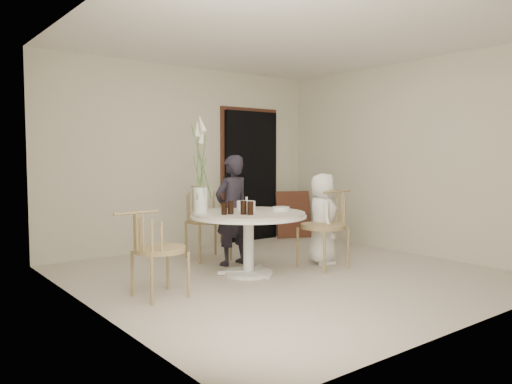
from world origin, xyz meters
TOP-DOWN VIEW (x-y plane):
  - ground at (0.00, 0.00)m, footprint 4.50×4.50m
  - room_shell at (0.00, 0.00)m, footprint 4.50×4.50m
  - doorway at (1.15, 2.19)m, footprint 1.00×0.10m
  - door_trim at (1.15, 2.23)m, footprint 1.12×0.03m
  - table at (-0.35, 0.25)m, footprint 1.33×1.33m
  - picture_frame at (1.87, 1.95)m, footprint 0.61×0.39m
  - chair_far at (-0.24, 1.42)m, footprint 0.58×0.62m
  - chair_right at (0.73, -0.00)m, footprint 0.59×0.55m
  - chair_left at (-1.70, 0.04)m, footprint 0.53×0.50m
  - girl at (-0.19, 0.81)m, footprint 0.53×0.38m
  - boy at (0.76, 0.16)m, footprint 0.61×0.67m
  - birthday_cake at (-0.24, 0.45)m, footprint 0.22×0.22m
  - cola_tumbler_a at (-0.54, 0.09)m, footprint 0.07×0.07m
  - cola_tumbler_b at (-0.50, 0.01)m, footprint 0.08×0.08m
  - cola_tumbler_c at (-0.72, 0.20)m, footprint 0.07×0.07m
  - cola_tumbler_d at (-0.63, 0.20)m, footprint 0.07×0.07m
  - plate_stack at (0.02, 0.11)m, footprint 0.22×0.22m
  - flower_vase at (-0.85, 0.48)m, footprint 0.16×0.16m

SIDE VIEW (x-z plane):
  - ground at x=0.00m, z-range 0.00..0.00m
  - picture_frame at x=1.87m, z-range 0.00..0.78m
  - chair_left at x=-1.70m, z-range 0.13..0.99m
  - boy at x=0.76m, z-range 0.00..1.16m
  - chair_right at x=0.73m, z-range 0.14..1.09m
  - table at x=-0.35m, z-range 0.25..0.98m
  - chair_far at x=-0.24m, z-range 0.14..1.11m
  - girl at x=-0.19m, z-range 0.00..1.39m
  - plate_stack at x=0.02m, z-range 0.73..0.78m
  - birthday_cake at x=-0.24m, z-range 0.71..0.86m
  - cola_tumbler_c at x=-0.72m, z-range 0.73..0.86m
  - cola_tumbler_b at x=-0.50m, z-range 0.73..0.88m
  - cola_tumbler_d at x=-0.63m, z-range 0.73..0.88m
  - cola_tumbler_a at x=-0.54m, z-range 0.73..0.88m
  - doorway at x=1.15m, z-range 0.00..2.10m
  - door_trim at x=1.15m, z-range 0.00..2.22m
  - flower_vase at x=-0.85m, z-range 0.57..1.67m
  - room_shell at x=0.00m, z-range -0.63..3.87m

